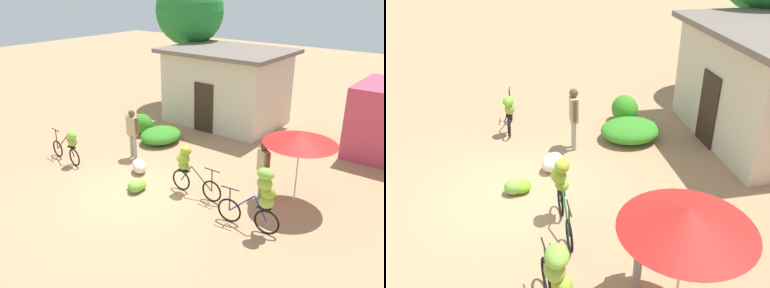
# 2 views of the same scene
# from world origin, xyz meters

# --- Properties ---
(ground_plane) EXTENTS (60.00, 60.00, 0.00)m
(ground_plane) POSITION_xyz_m (0.00, 0.00, 0.00)
(ground_plane) COLOR tan
(building_low) EXTENTS (5.05, 3.76, 3.13)m
(building_low) POSITION_xyz_m (-1.50, 7.00, 1.59)
(building_low) COLOR beige
(building_low) RESTS_ON ground
(hedge_bush_front_left) EXTENTS (0.94, 0.79, 0.84)m
(hedge_bush_front_left) POSITION_xyz_m (-3.24, 3.59, 0.42)
(hedge_bush_front_left) COLOR #3B8E24
(hedge_bush_front_left) RESTS_ON ground
(hedge_bush_front_right) EXTENTS (1.41, 1.67, 0.57)m
(hedge_bush_front_right) POSITION_xyz_m (-2.07, 3.41, 0.29)
(hedge_bush_front_right) COLOR #378B26
(hedge_bush_front_right) RESTS_ON ground
(market_umbrella) EXTENTS (1.96, 1.96, 2.13)m
(market_umbrella) POSITION_xyz_m (3.86, 2.28, 1.95)
(market_umbrella) COLOR beige
(market_umbrella) RESTS_ON ground
(bicycle_leftmost) EXTENTS (1.68, 0.35, 1.19)m
(bicycle_leftmost) POSITION_xyz_m (-3.18, 0.13, 0.70)
(bicycle_leftmost) COLOR black
(bicycle_leftmost) RESTS_ON ground
(bicycle_near_pile) EXTENTS (1.73, 0.44, 1.43)m
(bicycle_near_pile) POSITION_xyz_m (1.18, 0.95, 0.83)
(bicycle_near_pile) COLOR black
(bicycle_near_pile) RESTS_ON ground
(bicycle_center_loaded) EXTENTS (1.66, 0.42, 1.73)m
(bicycle_center_loaded) POSITION_xyz_m (3.77, 0.47, 1.03)
(bicycle_center_loaded) COLOR black
(bicycle_center_loaded) RESTS_ON ground
(banana_pile_on_ground) EXTENTS (0.73, 0.76, 0.36)m
(banana_pile_on_ground) POSITION_xyz_m (-0.08, 0.13, 0.15)
(banana_pile_on_ground) COLOR #75B240
(banana_pile_on_ground) RESTS_ON ground
(produce_sack) EXTENTS (0.82, 0.78, 0.44)m
(produce_sack) POSITION_xyz_m (-0.88, 1.04, 0.22)
(produce_sack) COLOR silver
(produce_sack) RESTS_ON ground
(person_vendor) EXTENTS (0.58, 0.23, 1.72)m
(person_vendor) POSITION_xyz_m (-1.85, 1.76, 1.06)
(person_vendor) COLOR gray
(person_vendor) RESTS_ON ground
(person_bystander) EXTENTS (0.49, 0.39, 1.70)m
(person_bystander) POSITION_xyz_m (3.02, 1.95, 1.04)
(person_bystander) COLOR gray
(person_bystander) RESTS_ON ground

